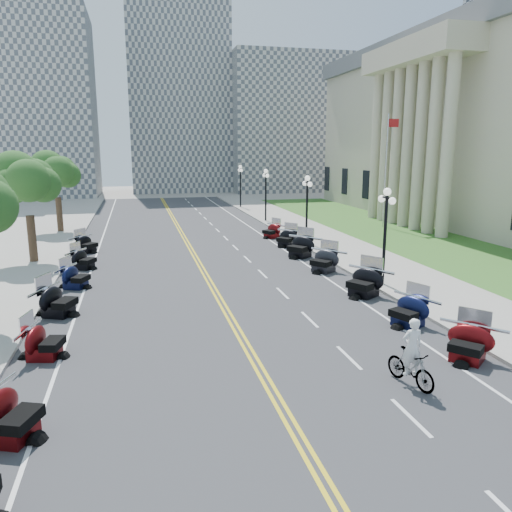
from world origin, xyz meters
TOP-DOWN VIEW (x-y plane):
  - ground at (0.00, 0.00)m, footprint 160.00×160.00m
  - road at (0.00, 10.00)m, footprint 16.00×90.00m
  - centerline_yellow_a at (-0.12, 10.00)m, footprint 0.12×90.00m
  - centerline_yellow_b at (0.12, 10.00)m, footprint 0.12×90.00m
  - edge_line_north at (6.40, 10.00)m, footprint 0.12×90.00m
  - edge_line_south at (-6.40, 10.00)m, footprint 0.12×90.00m
  - lane_dash_4 at (3.20, -8.00)m, footprint 0.12×2.00m
  - lane_dash_5 at (3.20, -4.00)m, footprint 0.12×2.00m
  - lane_dash_6 at (3.20, 0.00)m, footprint 0.12×2.00m
  - lane_dash_7 at (3.20, 4.00)m, footprint 0.12×2.00m
  - lane_dash_8 at (3.20, 8.00)m, footprint 0.12×2.00m
  - lane_dash_9 at (3.20, 12.00)m, footprint 0.12×2.00m
  - lane_dash_10 at (3.20, 16.00)m, footprint 0.12×2.00m
  - lane_dash_11 at (3.20, 20.00)m, footprint 0.12×2.00m
  - lane_dash_12 at (3.20, 24.00)m, footprint 0.12×2.00m
  - lane_dash_13 at (3.20, 28.00)m, footprint 0.12×2.00m
  - lane_dash_14 at (3.20, 32.00)m, footprint 0.12×2.00m
  - lane_dash_15 at (3.20, 36.00)m, footprint 0.12×2.00m
  - lane_dash_16 at (3.20, 40.00)m, footprint 0.12×2.00m
  - lane_dash_17 at (3.20, 44.00)m, footprint 0.12×2.00m
  - lane_dash_18 at (3.20, 48.00)m, footprint 0.12×2.00m
  - lane_dash_19 at (3.20, 52.00)m, footprint 0.12×2.00m
  - sidewalk_north at (10.50, 10.00)m, footprint 5.00×90.00m
  - sidewalk_south at (-10.50, 10.00)m, footprint 5.00×90.00m
  - lawn at (17.50, 18.00)m, footprint 9.00×60.00m
  - distant_block_a at (-18.00, 62.00)m, footprint 18.00×14.00m
  - distant_block_b at (4.00, 68.00)m, footprint 16.00×12.00m
  - distant_block_c at (22.00, 65.00)m, footprint 20.00×14.00m
  - street_lamp_2 at (8.60, 4.00)m, footprint 0.50×1.20m
  - street_lamp_3 at (8.60, 16.00)m, footprint 0.50×1.20m
  - street_lamp_4 at (8.60, 28.00)m, footprint 0.50×1.20m
  - street_lamp_5 at (8.60, 40.00)m, footprint 0.50×1.20m
  - flagpole at (18.00, 22.00)m, footprint 1.10×0.20m
  - tree_3 at (-10.00, 14.00)m, footprint 4.80×4.80m
  - tree_4 at (-10.00, 26.00)m, footprint 4.80×4.80m
  - motorcycle_n_4 at (6.98, -5.15)m, footprint 2.73×2.73m
  - motorcycle_n_5 at (6.81, -1.61)m, footprint 2.54×2.54m
  - motorcycle_n_6 at (6.88, 2.62)m, footprint 3.02×3.02m
  - motorcycle_n_7 at (6.77, 7.67)m, footprint 2.91×2.91m
  - motorcycle_n_8 at (6.72, 11.80)m, footprint 3.13×3.13m
  - motorcycle_n_9 at (6.94, 15.53)m, footprint 2.76×2.76m
  - motorcycle_n_10 at (6.80, 19.26)m, footprint 2.45×2.45m
  - motorcycle_s_4 at (-6.91, -6.60)m, footprint 2.64×2.64m
  - motorcycle_s_5 at (-6.91, -1.56)m, footprint 2.20×2.20m
  - motorcycle_s_6 at (-7.09, 3.01)m, footprint 2.71×2.71m
  - motorcycle_s_7 at (-6.84, 7.39)m, footprint 2.45×2.45m
  - motorcycle_s_8 at (-6.83, 11.65)m, footprint 2.50×2.50m
  - motorcycle_s_9 at (-7.10, 16.69)m, footprint 2.65×2.65m
  - bicycle at (4.14, -6.32)m, footprint 1.01×1.95m
  - cyclist_rider at (4.14, -6.32)m, footprint 0.65×0.43m

SIDE VIEW (x-z plane):
  - ground at x=0.00m, z-range 0.00..0.00m
  - road at x=0.00m, z-range 0.00..0.01m
  - centerline_yellow_a at x=-0.12m, z-range 0.01..0.01m
  - centerline_yellow_b at x=0.12m, z-range 0.01..0.01m
  - edge_line_north at x=6.40m, z-range 0.01..0.01m
  - edge_line_south at x=-6.40m, z-range 0.01..0.01m
  - lane_dash_4 at x=3.20m, z-range 0.01..0.01m
  - lane_dash_5 at x=3.20m, z-range 0.01..0.01m
  - lane_dash_6 at x=3.20m, z-range 0.01..0.01m
  - lane_dash_7 at x=3.20m, z-range 0.01..0.01m
  - lane_dash_8 at x=3.20m, z-range 0.01..0.01m
  - lane_dash_9 at x=3.20m, z-range 0.01..0.01m
  - lane_dash_10 at x=3.20m, z-range 0.01..0.01m
  - lane_dash_11 at x=3.20m, z-range 0.01..0.01m
  - lane_dash_12 at x=3.20m, z-range 0.01..0.01m
  - lane_dash_13 at x=3.20m, z-range 0.01..0.01m
  - lane_dash_14 at x=3.20m, z-range 0.01..0.01m
  - lane_dash_15 at x=3.20m, z-range 0.01..0.01m
  - lane_dash_16 at x=3.20m, z-range 0.01..0.01m
  - lane_dash_17 at x=3.20m, z-range 0.01..0.01m
  - lane_dash_18 at x=3.20m, z-range 0.01..0.01m
  - lane_dash_19 at x=3.20m, z-range 0.01..0.01m
  - lawn at x=17.50m, z-range 0.00..0.10m
  - sidewalk_north at x=10.50m, z-range 0.00..0.15m
  - sidewalk_south at x=-10.50m, z-range 0.00..0.15m
  - bicycle at x=4.14m, z-range 0.00..1.13m
  - motorcycle_n_10 at x=6.80m, z-range 0.00..1.28m
  - motorcycle_s_5 at x=-6.91m, z-range 0.00..1.28m
  - motorcycle_s_8 at x=-6.83m, z-range 0.00..1.29m
  - motorcycle_s_7 at x=-6.84m, z-range 0.00..1.30m
  - motorcycle_s_9 at x=-7.10m, z-range 0.00..1.32m
  - motorcycle_n_5 at x=6.81m, z-range 0.00..1.36m
  - motorcycle_n_4 at x=6.98m, z-range 0.00..1.36m
  - motorcycle_n_9 at x=6.94m, z-range 0.00..1.37m
  - motorcycle_s_4 at x=-6.91m, z-range 0.00..1.42m
  - motorcycle_s_6 at x=-7.09m, z-range 0.00..1.44m
  - motorcycle_n_7 at x=6.77m, z-range 0.00..1.45m
  - motorcycle_n_6 at x=6.88m, z-range 0.00..1.53m
  - motorcycle_n_8 at x=6.72m, z-range 0.00..1.56m
  - cyclist_rider at x=4.14m, z-range 1.13..2.91m
  - street_lamp_2 at x=8.60m, z-range 0.15..5.05m
  - street_lamp_3 at x=8.60m, z-range 0.15..5.05m
  - street_lamp_4 at x=8.60m, z-range 0.15..5.05m
  - street_lamp_5 at x=8.60m, z-range 0.15..5.05m
  - tree_3 at x=-10.00m, z-range 0.15..9.35m
  - tree_4 at x=-10.00m, z-range 0.15..9.35m
  - flagpole at x=18.00m, z-range 0.00..10.00m
  - distant_block_c at x=22.00m, z-range 0.00..22.00m
  - distant_block_a at x=-18.00m, z-range 0.00..26.00m
  - distant_block_b at x=4.00m, z-range 0.00..30.00m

